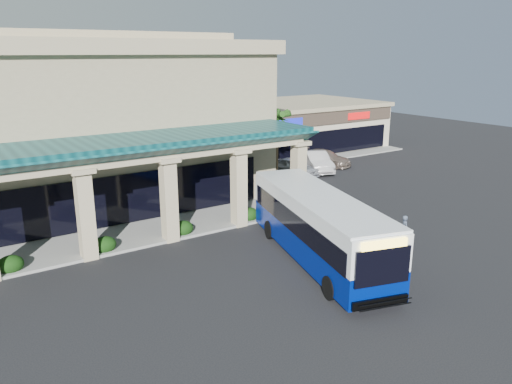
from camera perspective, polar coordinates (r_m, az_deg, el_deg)
ground at (r=25.54m, az=1.44°, el=-7.71°), size 110.00×110.00×0.00m
main_building at (r=35.81m, az=-24.84°, el=7.10°), size 30.80×14.80×11.35m
arcade at (r=27.47m, az=-20.89°, el=-0.76°), size 30.00×6.20×5.70m
strip_mall at (r=53.98m, az=2.35°, el=7.52°), size 22.50×12.50×4.90m
palm_0 at (r=37.95m, az=2.36°, el=5.31°), size 2.40×2.40×6.60m
palm_1 at (r=40.99m, az=1.00°, el=5.54°), size 2.40×2.40×5.80m
broadleaf_tree at (r=44.22m, az=-4.87°, el=5.59°), size 2.60×2.60×4.81m
transit_bus at (r=25.07m, az=7.13°, el=-4.11°), size 6.01×12.48×3.40m
pedestrian at (r=28.50m, az=16.64°, el=-4.12°), size 0.62×0.70×1.60m
car_silver at (r=42.41m, az=4.51°, el=2.89°), size 2.78×4.78×1.53m
car_white at (r=44.17m, az=6.89°, el=3.49°), size 3.78×5.59×1.74m
car_red at (r=46.50m, az=7.89°, el=3.89°), size 3.68×5.39×1.45m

